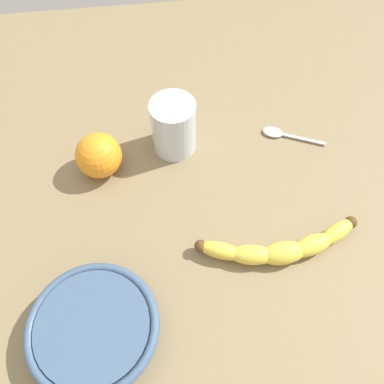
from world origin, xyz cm
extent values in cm
cube|color=olive|center=(0.00, 0.00, 1.50)|extent=(120.00, 120.00, 3.00)
ellipsoid|color=yellow|center=(3.39, -0.06, 4.70)|extent=(4.72, 7.15, 2.44)
ellipsoid|color=yellow|center=(4.58, 4.25, 4.70)|extent=(3.98, 7.11, 2.92)
ellipsoid|color=yellow|center=(4.85, 8.71, 4.70)|extent=(3.68, 6.86, 3.39)
ellipsoid|color=yellow|center=(4.20, 13.14, 4.70)|extent=(4.49, 7.23, 2.92)
ellipsoid|color=yellow|center=(2.65, 17.33, 4.70)|extent=(5.16, 7.11, 2.44)
sphere|color=#513819|center=(2.29, -2.88, 4.70)|extent=(1.87, 1.87, 1.87)
sphere|color=#513819|center=(1.32, 20.05, 4.70)|extent=(1.87, 1.87, 1.87)
cylinder|color=silver|center=(-17.92, -4.64, 7.94)|extent=(7.41, 7.41, 9.87)
cylinder|color=#A6C797|center=(-17.92, -4.64, 7.92)|extent=(6.91, 6.91, 9.33)
cylinder|color=#3D5675|center=(12.25, -18.01, 5.07)|extent=(14.51, 14.51, 4.14)
torus|color=#3D5675|center=(12.25, -18.01, 6.54)|extent=(16.97, 16.97, 1.20)
sphere|color=orange|center=(-14.48, -17.11, 6.71)|extent=(7.43, 7.43, 7.43)
ellipsoid|color=silver|center=(-18.37, 12.97, 3.40)|extent=(3.66, 4.27, 0.80)
cube|color=silver|center=(-16.27, 17.68, 3.40)|extent=(3.92, 7.97, 0.25)
camera|label=1|loc=(24.83, -7.00, 57.20)|focal=36.62mm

